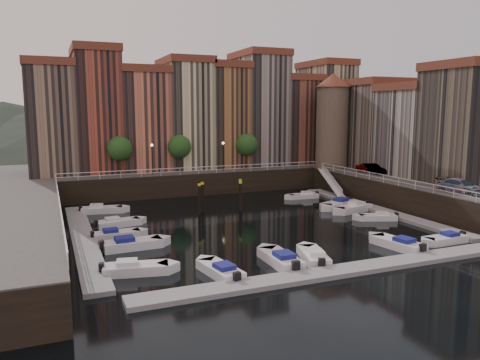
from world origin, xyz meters
name	(u,v)px	position (x,y,z in m)	size (l,w,h in m)	color
ground	(245,222)	(0.00, 0.00, 0.00)	(200.00, 200.00, 0.00)	black
quay_far	(179,176)	(0.00, 26.00, 1.50)	(80.00, 20.00, 3.00)	black
quay_right	(461,193)	(28.00, -2.00, 1.50)	(20.00, 36.00, 3.00)	black
dock_left	(83,238)	(-16.20, -1.00, 0.17)	(2.00, 28.00, 0.35)	gray
dock_right	(377,209)	(16.20, -1.00, 0.17)	(2.00, 28.00, 0.35)	gray
dock_near	(338,271)	(0.00, -17.00, 0.17)	(30.00, 2.00, 0.35)	gray
mountains	(115,121)	(1.72, 110.00, 7.92)	(145.00, 100.00, 18.00)	#2D382D
far_terrace	(204,114)	(3.31, 23.50, 10.95)	(48.70, 10.30, 17.50)	#8E705A
right_terrace	(420,126)	(26.50, 3.80, 9.56)	(9.30, 24.30, 14.00)	#766A59
corner_tower	(332,119)	(20.00, 14.50, 10.19)	(5.20, 5.20, 13.80)	#6B5B4C
promenade_trees	(184,147)	(-1.33, 18.20, 6.58)	(21.20, 3.20, 5.20)	black
street_lamps	(189,152)	(-1.00, 17.20, 5.90)	(10.36, 0.36, 4.18)	black
railings	(228,179)	(0.00, 4.88, 3.79)	(36.08, 34.04, 0.52)	white
gangway	(331,181)	(17.10, 10.00, 1.92)	(2.78, 8.32, 3.73)	white
mooring_pilings	(221,197)	(-0.57, 5.67, 1.65)	(5.83, 1.81, 3.78)	black
boat_left_0	(134,269)	(-13.44, -11.46, 0.37)	(4.94, 2.63, 1.11)	white
boat_left_1	(131,244)	(-12.65, -5.23, 0.40)	(5.18, 2.11, 1.18)	white
boat_left_2	(116,235)	(-13.38, -1.35, 0.34)	(4.35, 1.60, 1.00)	white
boat_left_3	(117,223)	(-12.61, 3.10, 0.35)	(4.59, 2.19, 1.03)	white
boat_left_4	(101,210)	(-13.45, 10.15, 0.37)	(4.85, 2.48, 1.09)	white
boat_right_0	(446,239)	(13.29, -14.00, 0.33)	(4.33, 1.68, 0.99)	white
boat_right_1	(378,217)	(13.43, -4.69, 0.32)	(4.19, 2.83, 0.95)	white
boat_right_2	(354,208)	(13.51, -0.21, 0.40)	(5.28, 3.01, 1.18)	white
boat_right_3	(339,204)	(13.14, 2.27, 0.40)	(5.26, 3.57, 1.19)	white
boat_right_4	(304,196)	(12.37, 9.12, 0.32)	(4.23, 1.75, 0.96)	white
boat_near_0	(221,271)	(-7.85, -14.16, 0.36)	(2.37, 4.77, 1.07)	white
boat_near_1	(281,259)	(-2.81, -13.60, 0.39)	(1.92, 5.08, 1.16)	white
boat_near_2	(314,256)	(-0.08, -13.82, 0.36)	(2.80, 4.74, 1.06)	white
boat_near_3	(399,244)	(8.31, -13.74, 0.38)	(2.60, 5.06, 1.13)	white
car_a	(369,168)	(21.87, 7.91, 3.66)	(1.57, 3.89, 1.33)	gray
car_b	(376,169)	(21.86, 6.54, 3.67)	(1.43, 4.09, 1.35)	gray
car_c	(461,187)	(20.40, -8.82, 3.72)	(2.02, 4.97, 1.44)	gray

